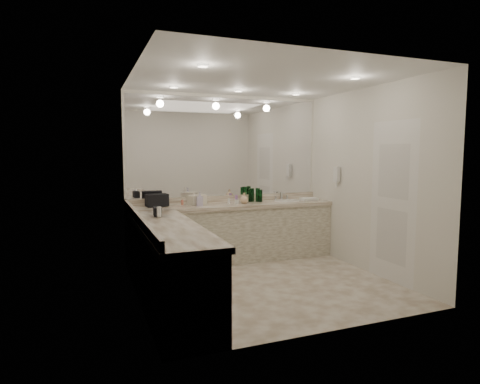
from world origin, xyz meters
name	(u,v)px	position (x,y,z in m)	size (l,w,h in m)	color
floor	(265,283)	(0.00, 0.00, 0.00)	(3.20, 3.20, 0.00)	beige
ceiling	(266,79)	(0.00, 0.00, 2.60)	(3.20, 3.20, 0.00)	white
wall_back	(226,177)	(0.00, 1.50, 1.30)	(3.20, 0.02, 2.60)	silver
wall_left	(136,188)	(-1.60, 0.00, 1.30)	(0.02, 3.00, 2.60)	silver
wall_right	(368,180)	(1.60, 0.00, 1.30)	(0.02, 3.00, 2.60)	silver
vanity_back_base	(233,234)	(0.00, 1.20, 0.42)	(3.20, 0.60, 0.84)	silver
vanity_back_top	(233,206)	(0.00, 1.19, 0.87)	(3.20, 0.64, 0.06)	beige
vanity_left_base	(169,268)	(-1.30, -0.30, 0.42)	(0.60, 2.40, 0.84)	silver
vanity_left_top	(169,228)	(-1.29, -0.30, 0.87)	(0.64, 2.42, 0.06)	beige
backsplash_back	(227,198)	(0.00, 1.48, 0.95)	(3.20, 0.04, 0.10)	beige
backsplash_left	(138,218)	(-1.58, 0.00, 0.95)	(0.04, 3.00, 0.10)	beige
mirror_back	(226,147)	(0.00, 1.49, 1.77)	(3.12, 0.01, 1.55)	white
mirror_left	(136,145)	(-1.59, 0.00, 1.77)	(0.01, 2.92, 1.55)	white
sink	(287,201)	(0.95, 1.20, 0.90)	(0.44, 0.44, 0.03)	white
faucet	(281,195)	(0.95, 1.41, 0.97)	(0.24, 0.16, 0.14)	silver
wall_phone	(337,174)	(1.56, 0.70, 1.35)	(0.06, 0.10, 0.24)	white
door	(392,202)	(1.59, -0.50, 1.05)	(0.02, 0.82, 2.10)	white
black_toiletry_bag	(157,201)	(-1.16, 1.26, 0.99)	(0.31, 0.19, 0.18)	black
black_bag_spill	(157,212)	(-1.30, 0.39, 0.95)	(0.09, 0.20, 0.11)	black
cream_cosmetic_case	(197,200)	(-0.56, 1.26, 0.98)	(0.27, 0.16, 0.15)	beige
hand_towel	(309,199)	(1.32, 1.13, 0.92)	(0.26, 0.18, 0.04)	white
lotion_left	(159,213)	(-1.30, 0.26, 0.96)	(0.05, 0.05, 0.13)	white
soap_bottle_a	(194,198)	(-0.62, 1.20, 1.01)	(0.08, 0.08, 0.22)	white
soap_bottle_b	(200,199)	(-0.55, 1.12, 1.01)	(0.09, 0.10, 0.21)	silver
soap_bottle_c	(244,198)	(0.17, 1.15, 0.98)	(0.13, 0.13, 0.17)	#D6B187
green_bottle_0	(260,196)	(0.48, 1.24, 1.00)	(0.07, 0.07, 0.20)	#0F481A
green_bottle_1	(252,195)	(0.38, 1.33, 1.01)	(0.07, 0.07, 0.22)	#0F481A
green_bottle_2	(250,195)	(0.34, 1.31, 1.00)	(0.06, 0.06, 0.21)	#0F481A
green_bottle_3	(258,195)	(0.47, 1.30, 1.01)	(0.07, 0.07, 0.22)	#0F481A
amenity_bottle_0	(246,200)	(0.27, 1.30, 0.93)	(0.05, 0.05, 0.06)	#3F3F4C
amenity_bottle_1	(236,199)	(0.12, 1.35, 0.96)	(0.05, 0.05, 0.12)	#9966B2
amenity_bottle_2	(229,201)	(-0.07, 1.18, 0.94)	(0.04, 0.04, 0.09)	white
amenity_bottle_3	(244,201)	(0.19, 1.18, 0.94)	(0.06, 0.06, 0.08)	#F2D84C
amenity_bottle_4	(237,202)	(0.04, 1.13, 0.93)	(0.06, 0.06, 0.07)	white
amenity_bottle_5	(182,202)	(-0.77, 1.33, 0.94)	(0.04, 0.04, 0.08)	#E57F66
amenity_bottle_6	(261,199)	(0.53, 1.32, 0.94)	(0.05, 0.05, 0.07)	#E0B28C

